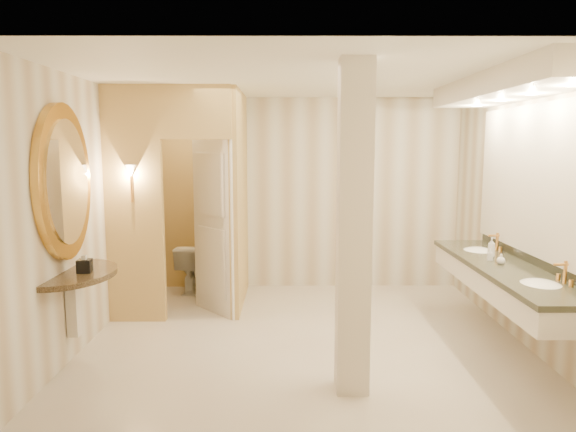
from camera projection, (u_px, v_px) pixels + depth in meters
name	position (u px, v px, depth m)	size (l,w,h in m)	color
floor	(304.00, 336.00, 5.52)	(4.50, 4.50, 0.00)	beige
ceiling	(306.00, 78.00, 5.16)	(4.50, 4.50, 0.00)	white
wall_back	(300.00, 194.00, 7.32)	(4.50, 0.02, 2.70)	beige
wall_front	(316.00, 250.00, 3.36)	(4.50, 0.02, 2.70)	beige
wall_left	(89.00, 211.00, 5.33)	(0.02, 4.00, 2.70)	beige
wall_right	(520.00, 211.00, 5.34)	(0.02, 4.00, 2.70)	beige
toilet_closet	(210.00, 199.00, 6.28)	(1.50, 1.55, 2.70)	#D2B96E
wall_sconce	(131.00, 173.00, 5.71)	(0.14, 0.14, 0.42)	gold
vanity	(513.00, 188.00, 4.91)	(0.75, 2.79, 2.09)	beige
console_shelf	(66.00, 221.00, 4.68)	(1.09, 1.09, 2.00)	black
pillar	(354.00, 230.00, 4.13)	(0.26, 0.26, 2.70)	beige
tissue_box	(85.00, 266.00, 4.70)	(0.12, 0.12, 0.12)	black
toilet	(192.00, 267.00, 7.20)	(0.37, 0.66, 0.67)	white
soap_bottle_a	(490.00, 255.00, 5.20)	(0.05, 0.05, 0.12)	beige
soap_bottle_b	(501.00, 259.00, 5.02)	(0.08, 0.08, 0.10)	silver
soap_bottle_c	(491.00, 247.00, 5.34)	(0.08, 0.08, 0.20)	#C6B28C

